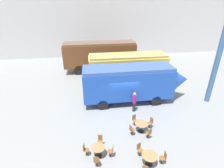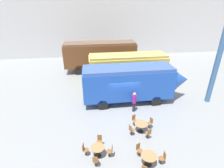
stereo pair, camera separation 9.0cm
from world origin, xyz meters
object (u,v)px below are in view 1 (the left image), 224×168
object	(u,v)px
passenger_coach_wooden	(100,54)
cafe_chair_0	(96,161)
streamlined_locomotive	(136,81)
cafe_table_mid	(141,125)
cafe_table_near	(98,149)
visitor_person	(134,101)
passenger_coach_vintage	(127,67)
cafe_table_far	(150,157)

from	to	relation	value
passenger_coach_wooden	cafe_chair_0	bearing A→B (deg)	-95.52
streamlined_locomotive	cafe_table_mid	world-z (taller)	streamlined_locomotive
cafe_table_near	cafe_table_mid	world-z (taller)	same
visitor_person	passenger_coach_vintage	bearing A→B (deg)	83.64
streamlined_locomotive	cafe_table_near	bearing A→B (deg)	-122.31
streamlined_locomotive	passenger_coach_wooden	bearing A→B (deg)	107.07
streamlined_locomotive	visitor_person	xyz separation A→B (m)	(-0.54, -1.74, -0.99)
passenger_coach_wooden	cafe_chair_0	size ratio (longest dim) A/B	10.57
cafe_table_far	visitor_person	distance (m)	5.43
passenger_coach_wooden	cafe_table_far	size ratio (longest dim) A/B	10.22
visitor_person	cafe_table_mid	bearing A→B (deg)	-93.25
cafe_table_far	streamlined_locomotive	bearing A→B (deg)	81.50
cafe_table_mid	cafe_chair_0	world-z (taller)	cafe_chair_0
passenger_coach_vintage	visitor_person	xyz separation A→B (m)	(-0.60, -5.38, -1.09)
cafe_table_far	passenger_coach_wooden	bearing A→B (deg)	95.52
passenger_coach_wooden	cafe_table_far	distance (m)	15.64
cafe_chair_0	cafe_table_near	bearing A→B (deg)	0.00
cafe_table_near	visitor_person	distance (m)	5.51
cafe_table_near	cafe_table_mid	distance (m)	3.65
cafe_table_mid	cafe_table_far	bearing A→B (deg)	-97.73
passenger_coach_wooden	cafe_table_far	xyz separation A→B (m)	(1.50, -15.48, -1.71)
cafe_table_near	cafe_chair_0	xyz separation A→B (m)	(-0.17, -0.77, -0.04)
streamlined_locomotive	cafe_table_mid	size ratio (longest dim) A/B	10.43
cafe_table_near	cafe_chair_0	size ratio (longest dim) A/B	0.95
cafe_table_near	cafe_table_far	bearing A→B (deg)	-19.92
streamlined_locomotive	passenger_coach_vintage	bearing A→B (deg)	89.05
cafe_table_near	cafe_table_far	size ratio (longest dim) A/B	0.92
passenger_coach_wooden	streamlined_locomotive	xyz separation A→B (m)	(2.56, -8.35, -0.32)
passenger_coach_vintage	cafe_table_far	world-z (taller)	passenger_coach_vintage
passenger_coach_vintage	cafe_table_far	size ratio (longest dim) A/B	9.20
passenger_coach_wooden	passenger_coach_vintage	bearing A→B (deg)	-60.88
streamlined_locomotive	cafe_table_near	xyz separation A→B (m)	(-3.87, -6.12, -1.41)
passenger_coach_vintage	streamlined_locomotive	world-z (taller)	passenger_coach_vintage
passenger_coach_wooden	passenger_coach_vintage	world-z (taller)	passenger_coach_wooden
cafe_table_near	cafe_table_far	xyz separation A→B (m)	(2.80, -1.02, 0.02)
cafe_table_mid	passenger_coach_vintage	bearing A→B (deg)	84.65
cafe_table_near	visitor_person	bearing A→B (deg)	52.72
cafe_table_near	cafe_table_mid	size ratio (longest dim) A/B	0.89
passenger_coach_wooden	streamlined_locomotive	world-z (taller)	passenger_coach_wooden
cafe_table_far	visitor_person	world-z (taller)	visitor_person
passenger_coach_vintage	passenger_coach_wooden	bearing A→B (deg)	119.12
streamlined_locomotive	cafe_table_far	world-z (taller)	streamlined_locomotive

